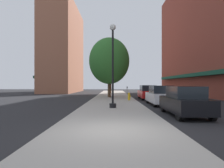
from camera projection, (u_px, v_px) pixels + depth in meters
ground_plane at (145, 98)px, 25.15m from camera, size 90.00×90.00×0.00m
sidewalk_slab at (113, 97)px, 26.18m from camera, size 4.80×50.00×0.12m
building_right_brick at (215, 25)px, 29.09m from camera, size 6.80×40.00×21.04m
building_far_background at (64, 50)px, 44.25m from camera, size 6.80×18.00×18.84m
lamppost at (113, 64)px, 14.00m from camera, size 0.48×0.48×5.90m
fire_hydrant at (129, 96)px, 20.57m from camera, size 0.33×0.26×0.79m
parking_meter_near at (127, 90)px, 29.02m from camera, size 0.14×0.09×1.31m
tree_near at (109, 61)px, 25.38m from camera, size 5.14×5.14×7.59m
tree_mid at (110, 68)px, 36.90m from camera, size 3.67×3.67×6.80m
car_black at (184, 101)px, 11.11m from camera, size 1.80×4.30×1.66m
car_white at (160, 96)px, 16.86m from camera, size 1.80×4.30×1.66m
car_red at (147, 92)px, 23.10m from camera, size 1.80×4.30×1.66m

